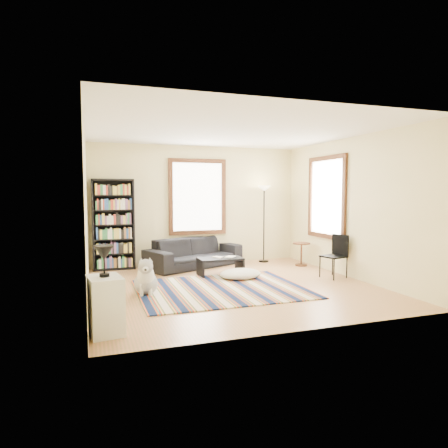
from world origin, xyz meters
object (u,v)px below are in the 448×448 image
object	(u,v)px
side_table	(301,254)
white_cabinet	(105,305)
sofa	(194,253)
floor_cushion	(240,274)
bookshelf	(113,225)
coffee_table	(220,266)
folding_chair	(333,256)
floor_lamp	(264,224)
dog	(146,276)

from	to	relation	value
side_table	white_cabinet	size ratio (longest dim) A/B	0.77
sofa	floor_cushion	size ratio (longest dim) A/B	2.72
bookshelf	coffee_table	distance (m)	2.57
coffee_table	side_table	distance (m)	2.15
folding_chair	white_cabinet	distance (m)	4.82
bookshelf	white_cabinet	distance (m)	4.21
coffee_table	white_cabinet	size ratio (longest dim) A/B	1.29
sofa	white_cabinet	distance (m)	4.41
white_cabinet	bookshelf	bearing A→B (deg)	76.34
floor_lamp	white_cabinet	world-z (taller)	floor_lamp
floor_lamp	white_cabinet	distance (m)	5.59
bookshelf	side_table	xyz separation A→B (m)	(4.16, -0.94, -0.73)
floor_lamp	folding_chair	size ratio (longest dim) A/B	2.16
sofa	side_table	xyz separation A→B (m)	(2.40, -0.67, -0.06)
floor_cushion	dog	bearing A→B (deg)	-163.12
bookshelf	side_table	distance (m)	4.32
sofa	folding_chair	world-z (taller)	folding_chair
coffee_table	floor_lamp	world-z (taller)	floor_lamp
floor_lamp	dog	size ratio (longest dim) A/B	2.99
white_cabinet	dog	bearing A→B (deg)	58.65
coffee_table	floor_lamp	bearing A→B (deg)	37.50
dog	floor_cushion	bearing A→B (deg)	24.62
dog	folding_chair	bearing A→B (deg)	9.37
side_table	folding_chair	xyz separation A→B (m)	(-0.05, -1.36, 0.16)
bookshelf	side_table	world-z (taller)	bookshelf
white_cabinet	dog	world-z (taller)	white_cabinet
sofa	dog	bearing A→B (deg)	-146.57
folding_chair	dog	world-z (taller)	folding_chair
sofa	floor_cushion	distance (m)	1.66
bookshelf	dog	bearing A→B (deg)	-81.13
coffee_table	dog	world-z (taller)	dog
folding_chair	dog	distance (m)	3.74
floor_cushion	sofa	bearing A→B (deg)	109.16
floor_cushion	folding_chair	bearing A→B (deg)	-14.78
sofa	floor_lamp	size ratio (longest dim) A/B	1.22
side_table	dog	xyz separation A→B (m)	(-3.78, -1.47, 0.04)
folding_chair	floor_lamp	bearing A→B (deg)	89.16
floor_cushion	floor_lamp	size ratio (longest dim) A/B	0.45
folding_chair	white_cabinet	bearing A→B (deg)	-173.08
floor_cushion	folding_chair	size ratio (longest dim) A/B	0.97
bookshelf	coffee_table	world-z (taller)	bookshelf
floor_cushion	white_cabinet	xyz separation A→B (m)	(-2.64, -2.32, 0.25)
folding_chair	sofa	bearing A→B (deg)	123.62
coffee_table	folding_chair	bearing A→B (deg)	-25.30
floor_lamp	folding_chair	xyz separation A→B (m)	(0.56, -2.13, -0.50)
sofa	floor_cushion	bearing A→B (deg)	-94.45
coffee_table	side_table	bearing A→B (deg)	10.36
white_cabinet	dog	size ratio (longest dim) A/B	1.12
side_table	dog	distance (m)	4.06
floor_cushion	floor_lamp	bearing A→B (deg)	52.84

